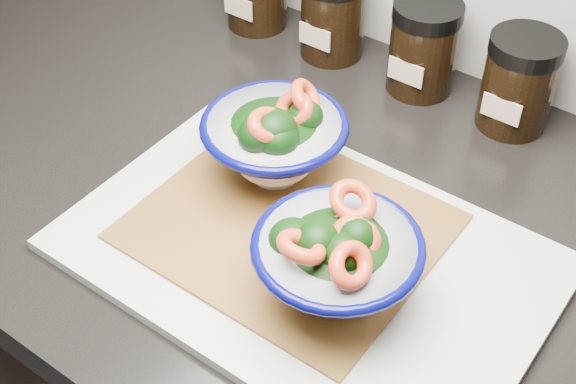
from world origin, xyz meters
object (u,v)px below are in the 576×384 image
Objects in this scene: spice_jar_c at (423,47)px; bowl_right at (336,260)px; spice_jar_b at (333,14)px; spice_jar_d at (519,82)px; cutting_board at (307,254)px; bowl_left at (275,139)px.

bowl_right is at bearing -72.82° from spice_jar_c.
spice_jar_d is (0.25, 0.00, 0.00)m from spice_jar_b.
cutting_board is 3.98× the size of spice_jar_c.
spice_jar_d is (0.07, 0.31, 0.05)m from cutting_board.
cutting_board is 3.00× the size of bowl_left.
bowl_right is at bearing -32.28° from cutting_board.
cutting_board is 3.00× the size of bowl_right.
bowl_left is 0.17m from bowl_right.
spice_jar_b is (-0.18, 0.31, 0.05)m from cutting_board.
cutting_board is at bearing -37.03° from bowl_left.
bowl_left is at bearing 142.97° from cutting_board.
spice_jar_b is (-0.09, 0.25, -0.01)m from bowl_left.
spice_jar_b and spice_jar_d have the same top height.
spice_jar_d is at bearing 0.00° from spice_jar_b.
cutting_board is 0.32m from spice_jar_d.
spice_jar_c is (0.03, 0.25, -0.01)m from bowl_left.
spice_jar_c is at bearing 82.36° from bowl_left.
spice_jar_d is (0.12, 0.00, 0.00)m from spice_jar_c.
bowl_left reaches higher than spice_jar_c.
bowl_right is (0.05, -0.03, 0.06)m from cutting_board.
bowl_right is 1.33× the size of spice_jar_d.
spice_jar_c is at bearing 99.69° from cutting_board.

